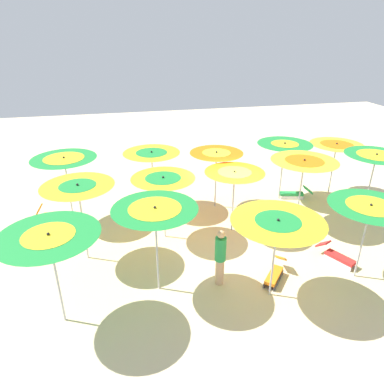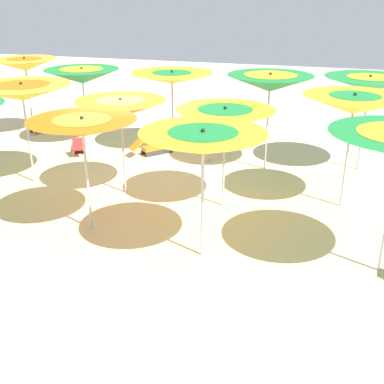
{
  "view_description": "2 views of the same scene",
  "coord_description": "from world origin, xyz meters",
  "px_view_note": "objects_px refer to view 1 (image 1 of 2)",
  "views": [
    {
      "loc": [
        9.74,
        -3.57,
        6.4
      ],
      "look_at": [
        -0.97,
        -1.23,
        1.3
      ],
      "focal_mm": 32.86,
      "sensor_mm": 36.0,
      "label": 1
    },
    {
      "loc": [
        -9.82,
        -4.31,
        4.44
      ],
      "look_at": [
        -2.09,
        -2.07,
        0.98
      ],
      "focal_mm": 44.85,
      "sensor_mm": 36.0,
      "label": 2
    }
  ],
  "objects_px": {
    "beach_umbrella_0": "(50,242)",
    "beach_umbrella_6": "(163,183)",
    "lounger_2": "(337,256)",
    "beach_ball": "(76,178)",
    "lounger_1": "(275,273)",
    "beach_umbrella_9": "(376,160)",
    "beach_umbrella_12": "(216,157)",
    "beach_umbrella_11": "(152,157)",
    "lounger_3": "(54,215)",
    "beach_umbrella_2": "(278,226)",
    "beach_umbrella_10": "(65,163)",
    "lounger_0": "(294,194)",
    "beach_umbrella_8": "(304,165)",
    "beach_umbrella_13": "(284,148)",
    "beach_umbrella_7": "(234,177)",
    "beach_umbrella_5": "(78,191)",
    "beach_umbrella_1": "(155,215)",
    "beach_umbrella_3": "(369,212)",
    "beachgoer_0": "(220,257)",
    "beach_umbrella_14": "(336,148)"
  },
  "relations": [
    {
      "from": "beach_umbrella_10",
      "to": "lounger_0",
      "type": "bearing_deg",
      "value": 89.97
    },
    {
      "from": "beach_umbrella_8",
      "to": "lounger_3",
      "type": "bearing_deg",
      "value": -103.73
    },
    {
      "from": "beach_umbrella_5",
      "to": "beach_umbrella_13",
      "type": "bearing_deg",
      "value": 109.41
    },
    {
      "from": "beach_umbrella_1",
      "to": "beach_umbrella_11",
      "type": "xyz_separation_m",
      "value": [
        -4.76,
        0.44,
        -0.15
      ]
    },
    {
      "from": "lounger_2",
      "to": "beach_ball",
      "type": "distance_m",
      "value": 11.46
    },
    {
      "from": "lounger_1",
      "to": "beach_umbrella_7",
      "type": "bearing_deg",
      "value": -131.83
    },
    {
      "from": "beach_umbrella_2",
      "to": "beach_umbrella_10",
      "type": "xyz_separation_m",
      "value": [
        -5.28,
        -5.43,
        0.14
      ]
    },
    {
      "from": "beach_umbrella_9",
      "to": "beach_umbrella_12",
      "type": "bearing_deg",
      "value": -109.44
    },
    {
      "from": "beach_umbrella_9",
      "to": "beach_umbrella_8",
      "type": "bearing_deg",
      "value": -89.85
    },
    {
      "from": "beach_umbrella_0",
      "to": "beach_umbrella_8",
      "type": "height_order",
      "value": "beach_umbrella_0"
    },
    {
      "from": "beach_umbrella_0",
      "to": "beach_umbrella_2",
      "type": "xyz_separation_m",
      "value": [
        0.22,
        5.21,
        -0.15
      ]
    },
    {
      "from": "beach_umbrella_6",
      "to": "lounger_0",
      "type": "distance_m",
      "value": 6.22
    },
    {
      "from": "beach_umbrella_14",
      "to": "beach_umbrella_13",
      "type": "bearing_deg",
      "value": -88.77
    },
    {
      "from": "beach_umbrella_8",
      "to": "beachgoer_0",
      "type": "xyz_separation_m",
      "value": [
        2.64,
        -3.68,
        -1.33
      ]
    },
    {
      "from": "beach_umbrella_2",
      "to": "beach_umbrella_7",
      "type": "xyz_separation_m",
      "value": [
        -3.38,
        0.05,
        -0.09
      ]
    },
    {
      "from": "beach_umbrella_10",
      "to": "beach_umbrella_13",
      "type": "height_order",
      "value": "beach_umbrella_10"
    },
    {
      "from": "beach_umbrella_7",
      "to": "lounger_1",
      "type": "bearing_deg",
      "value": 6.96
    },
    {
      "from": "beach_umbrella_6",
      "to": "beach_ball",
      "type": "xyz_separation_m",
      "value": [
        -5.51,
        -3.3,
        -1.79
      ]
    },
    {
      "from": "beach_umbrella_2",
      "to": "beach_umbrella_8",
      "type": "xyz_separation_m",
      "value": [
        -3.37,
        2.5,
        0.12
      ]
    },
    {
      "from": "lounger_1",
      "to": "lounger_2",
      "type": "xyz_separation_m",
      "value": [
        -0.36,
        2.18,
        -0.01
      ]
    },
    {
      "from": "beach_umbrella_9",
      "to": "beach_umbrella_14",
      "type": "relative_size",
      "value": 1.1
    },
    {
      "from": "beach_umbrella_14",
      "to": "lounger_3",
      "type": "bearing_deg",
      "value": -90.12
    },
    {
      "from": "beach_umbrella_6",
      "to": "beach_umbrella_13",
      "type": "distance_m",
      "value": 5.44
    },
    {
      "from": "beach_umbrella_8",
      "to": "lounger_0",
      "type": "bearing_deg",
      "value": 155.12
    },
    {
      "from": "beach_umbrella_3",
      "to": "beach_umbrella_7",
      "type": "distance_m",
      "value": 4.12
    },
    {
      "from": "beach_umbrella_1",
      "to": "beach_umbrella_10",
      "type": "distance_m",
      "value": 5.11
    },
    {
      "from": "beach_umbrella_2",
      "to": "beach_umbrella_13",
      "type": "distance_m",
      "value": 6.08
    },
    {
      "from": "beach_umbrella_3",
      "to": "beach_umbrella_12",
      "type": "height_order",
      "value": "beach_umbrella_3"
    },
    {
      "from": "beach_umbrella_5",
      "to": "beach_umbrella_9",
      "type": "bearing_deg",
      "value": 93.64
    },
    {
      "from": "beach_umbrella_8",
      "to": "beach_umbrella_1",
      "type": "bearing_deg",
      "value": -64.92
    },
    {
      "from": "beach_umbrella_1",
      "to": "lounger_3",
      "type": "height_order",
      "value": "beach_umbrella_1"
    },
    {
      "from": "beach_umbrella_0",
      "to": "beach_umbrella_8",
      "type": "xyz_separation_m",
      "value": [
        -3.16,
        7.71,
        -0.03
      ]
    },
    {
      "from": "lounger_2",
      "to": "beach_ball",
      "type": "height_order",
      "value": "lounger_2"
    },
    {
      "from": "beach_umbrella_7",
      "to": "lounger_0",
      "type": "relative_size",
      "value": 1.66
    },
    {
      "from": "beach_umbrella_0",
      "to": "lounger_1",
      "type": "relative_size",
      "value": 2.16
    },
    {
      "from": "beach_umbrella_13",
      "to": "lounger_1",
      "type": "height_order",
      "value": "beach_umbrella_13"
    },
    {
      "from": "beach_umbrella_6",
      "to": "beach_ball",
      "type": "relative_size",
      "value": 6.43
    },
    {
      "from": "beach_umbrella_3",
      "to": "beachgoer_0",
      "type": "distance_m",
      "value": 4.06
    },
    {
      "from": "beachgoer_0",
      "to": "beach_umbrella_7",
      "type": "bearing_deg",
      "value": -108.29
    },
    {
      "from": "lounger_0",
      "to": "beach_umbrella_3",
      "type": "bearing_deg",
      "value": 96.03
    },
    {
      "from": "beach_umbrella_11",
      "to": "beach_ball",
      "type": "bearing_deg",
      "value": -136.26
    },
    {
      "from": "beach_umbrella_8",
      "to": "beach_umbrella_13",
      "type": "bearing_deg",
      "value": 172.25
    },
    {
      "from": "beach_umbrella_2",
      "to": "lounger_1",
      "type": "bearing_deg",
      "value": 145.16
    },
    {
      "from": "beach_umbrella_5",
      "to": "beach_umbrella_3",
      "type": "bearing_deg",
      "value": 71.23
    },
    {
      "from": "beach_umbrella_0",
      "to": "beach_umbrella_6",
      "type": "distance_m",
      "value": 4.36
    },
    {
      "from": "beach_umbrella_1",
      "to": "lounger_0",
      "type": "bearing_deg",
      "value": 125.27
    },
    {
      "from": "beach_umbrella_8",
      "to": "beach_umbrella_9",
      "type": "height_order",
      "value": "beach_umbrella_8"
    },
    {
      "from": "beach_umbrella_11",
      "to": "lounger_3",
      "type": "relative_size",
      "value": 1.97
    },
    {
      "from": "beach_umbrella_13",
      "to": "beach_umbrella_5",
      "type": "bearing_deg",
      "value": -70.59
    },
    {
      "from": "beach_umbrella_0",
      "to": "beach_umbrella_13",
      "type": "height_order",
      "value": "beach_umbrella_0"
    }
  ]
}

